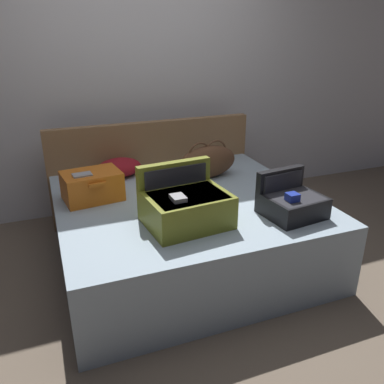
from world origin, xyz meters
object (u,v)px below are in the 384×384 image
at_px(bed, 186,230).
at_px(pillow_near_headboard, 119,167).
at_px(hard_case_large, 186,205).
at_px(hard_case_small, 292,202).
at_px(duffel_bag, 208,162).
at_px(hard_case_medium, 92,185).

xyz_separation_m(bed, pillow_near_headboard, (-0.36, 0.66, 0.34)).
bearing_deg(hard_case_large, hard_case_small, -16.30).
bearing_deg(pillow_near_headboard, hard_case_small, -51.90).
bearing_deg(pillow_near_headboard, duffel_bag, -24.49).
bearing_deg(bed, hard_case_large, -110.17).
xyz_separation_m(bed, hard_case_large, (-0.14, -0.39, 0.39)).
distance_m(bed, duffel_bag, 0.63).
distance_m(hard_case_large, hard_case_small, 0.72).
distance_m(bed, hard_case_medium, 0.78).
bearing_deg(hard_case_small, bed, 130.66).
xyz_separation_m(bed, duffel_bag, (0.32, 0.35, 0.40)).
relative_size(hard_case_large, hard_case_small, 1.35).
xyz_separation_m(hard_case_large, hard_case_medium, (-0.50, 0.62, -0.02)).
height_order(bed, pillow_near_headboard, pillow_near_headboard).
bearing_deg(hard_case_large, duffel_bag, 52.14).
bearing_deg(hard_case_small, hard_case_large, 162.45).
height_order(hard_case_medium, hard_case_small, hard_case_small).
height_order(hard_case_large, hard_case_medium, hard_case_large).
relative_size(hard_case_small, pillow_near_headboard, 1.08).
xyz_separation_m(hard_case_medium, hard_case_small, (1.21, -0.75, -0.01)).
height_order(hard_case_medium, duffel_bag, duffel_bag).
xyz_separation_m(hard_case_large, hard_case_small, (0.71, -0.13, -0.03)).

